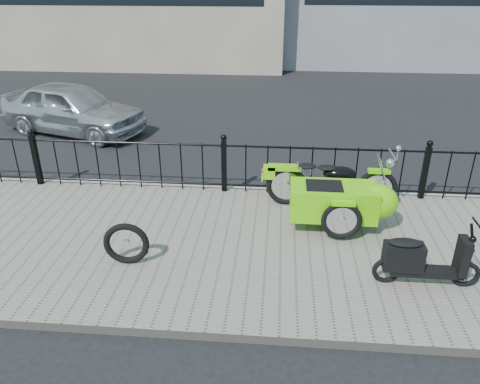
# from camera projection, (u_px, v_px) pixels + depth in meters

# --- Properties ---
(ground) EXTENTS (120.00, 120.00, 0.00)m
(ground) POSITION_uv_depth(u_px,v_px,m) (215.00, 232.00, 7.46)
(ground) COLOR black
(ground) RESTS_ON ground
(sidewalk) EXTENTS (30.00, 3.80, 0.12)m
(sidewalk) POSITION_uv_depth(u_px,v_px,m) (211.00, 246.00, 6.99)
(sidewalk) COLOR slate
(sidewalk) RESTS_ON ground
(curb) EXTENTS (30.00, 0.10, 0.12)m
(curb) POSITION_uv_depth(u_px,v_px,m) (225.00, 190.00, 8.73)
(curb) COLOR gray
(curb) RESTS_ON ground
(iron_fence) EXTENTS (14.11, 0.11, 1.08)m
(iron_fence) POSITION_uv_depth(u_px,v_px,m) (224.00, 167.00, 8.37)
(iron_fence) COLOR black
(iron_fence) RESTS_ON sidewalk
(motorcycle_sidecar) EXTENTS (2.28, 1.48, 0.98)m
(motorcycle_sidecar) POSITION_uv_depth(u_px,v_px,m) (344.00, 197.00, 7.26)
(motorcycle_sidecar) COLOR black
(motorcycle_sidecar) RESTS_ON sidewalk
(scooter) EXTENTS (1.35, 0.39, 0.92)m
(scooter) POSITION_uv_depth(u_px,v_px,m) (420.00, 261.00, 5.90)
(scooter) COLOR black
(scooter) RESTS_ON sidewalk
(spare_tire) EXTENTS (0.63, 0.15, 0.63)m
(spare_tire) POSITION_uv_depth(u_px,v_px,m) (126.00, 244.00, 6.34)
(spare_tire) COLOR black
(spare_tire) RESTS_ON sidewalk
(sedan_car) EXTENTS (4.00, 2.57, 1.27)m
(sedan_car) POSITION_uv_depth(u_px,v_px,m) (72.00, 108.00, 11.67)
(sedan_car) COLOR silver
(sedan_car) RESTS_ON ground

